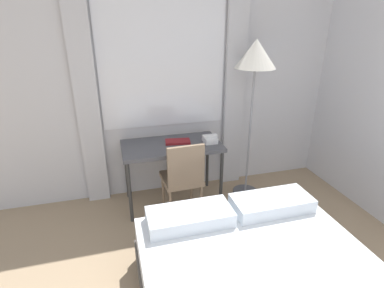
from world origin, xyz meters
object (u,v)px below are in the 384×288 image
(desk_chair, at_px, (183,176))
(telephone, at_px, (210,139))
(standing_lamp, at_px, (255,63))
(book, at_px, (178,141))
(desk, at_px, (172,150))

(desk_chair, distance_m, telephone, 0.52)
(standing_lamp, xyz_separation_m, book, (-0.83, 0.08, -0.83))
(desk, bearing_deg, standing_lamp, -3.02)
(standing_lamp, bearing_deg, book, 174.49)
(telephone, height_order, book, telephone)
(desk, xyz_separation_m, telephone, (0.42, -0.05, 0.10))
(desk, distance_m, standing_lamp, 1.29)
(book, bearing_deg, standing_lamp, -5.51)
(telephone, xyz_separation_m, book, (-0.35, 0.08, -0.02))
(desk_chair, xyz_separation_m, book, (0.02, 0.32, 0.26))
(desk_chair, bearing_deg, book, 83.55)
(desk_chair, bearing_deg, standing_lamp, 13.14)
(book, bearing_deg, desk, -157.23)
(desk, bearing_deg, telephone, -6.57)
(desk_chair, height_order, standing_lamp, standing_lamp)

